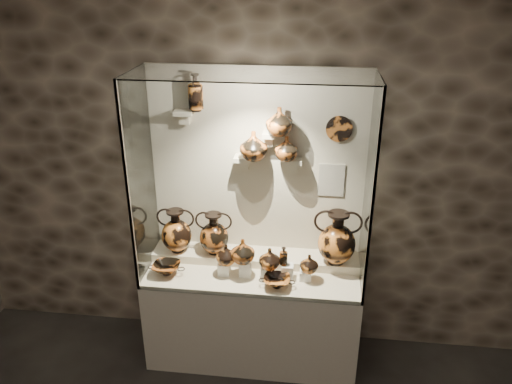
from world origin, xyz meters
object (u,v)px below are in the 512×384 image
Objects in this scene: kylix_right at (277,281)px; ovoid_vase_b at (279,121)px; lekythos_tall at (195,91)px; ovoid_vase_c at (286,148)px; ovoid_vase_a at (254,146)px; jug_a at (226,254)px; amphora_mid at (214,233)px; jug_c at (270,258)px; jug_b at (243,251)px; kylix_left at (167,268)px; amphora_left at (176,231)px; amphora_right at (337,238)px; jug_e at (309,263)px; lekythos_small at (284,255)px.

ovoid_vase_b is (-0.03, 0.37, 1.14)m from kylix_right.
ovoid_vase_c is (0.68, -0.03, -0.41)m from lekythos_tall.
ovoid_vase_a is at bearing 161.40° from ovoid_vase_b.
jug_a is 0.55× the size of lekythos_tall.
amphora_mid reaches higher than jug_c.
ovoid_vase_c is (0.43, 0.26, 0.80)m from jug_a.
jug_c is 0.18m from kylix_right.
jug_b is 0.63m from kylix_left.
ovoid_vase_a is 0.27m from ovoid_vase_b.
amphora_left is 0.93m from kylix_right.
ovoid_vase_c reaches higher than jug_b.
jug_e is (-0.21, -0.18, -0.14)m from amphora_right.
lekythos_small is 0.20m from kylix_right.
ovoid_vase_c reaches higher than amphora_right.
ovoid_vase_b is (0.24, 0.26, 0.96)m from jug_b.
lekythos_small is at bearing -103.72° from ovoid_vase_c.
ovoid_vase_a is 0.25m from ovoid_vase_c.
ovoid_vase_c is (0.88, 0.06, 0.72)m from amphora_left.
jug_a is at bearing -160.53° from lekythos_small.
kylix_right is 1.20m from ovoid_vase_b.
amphora_right is 1.02m from ovoid_vase_b.
amphora_mid is 1.17× the size of lekythos_tall.
jug_c is 0.93× the size of ovoid_vase_c.
jug_a is 0.49m from kylix_left.
amphora_left is 0.62m from jug_b.
ovoid_vase_c reaches higher than kylix_left.
amphora_right is 2.41× the size of ovoid_vase_c.
jug_c is at bearing 3.69° from amphora_left.
amphora_right is at bearing 40.64° from lekythos_small.
jug_b is 0.95× the size of ovoid_vase_b.
ovoid_vase_c is (0.57, 0.05, 0.73)m from amphora_mid.
lekythos_small is at bearing 86.47° from kylix_right.
ovoid_vase_b reaches higher than amphora_right.
jug_c reaches higher than kylix_left.
lekythos_tall reaches higher than kylix_left.
lekythos_tall reaches higher than amphora_left.
amphora_right is (1.30, -0.03, 0.04)m from amphora_left.
lekythos_tall is at bearing 145.42° from jug_a.
jug_a is 0.76× the size of ovoid_vase_a.
jug_b reaches higher than lekythos_small.
lekythos_small reaches higher than jug_e.
amphora_mid is 1.73× the size of ovoid_vase_b.
kylix_left is (-0.47, -0.05, -0.13)m from jug_a.
amphora_right reaches higher than amphora_left.
jug_b is 0.31m from lekythos_small.
jug_c is at bearing -125.98° from ovoid_vase_c.
ovoid_vase_b reaches higher than jug_e.
amphora_right is 0.97m from ovoid_vase_a.
amphora_left reaches higher than lekythos_small.
amphora_left is 1.14m from ovoid_vase_c.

